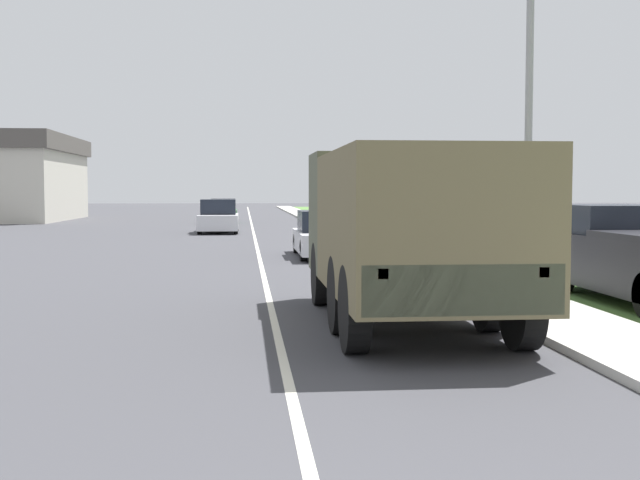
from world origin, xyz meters
TOP-DOWN VIEW (x-y plane):
  - ground_plane at (0.00, 40.00)m, footprint 180.00×180.00m
  - lane_centre_stripe at (0.00, 40.00)m, footprint 0.12×120.00m
  - sidewalk_right at (4.50, 40.00)m, footprint 1.80×120.00m
  - grass_strip_right at (8.90, 40.00)m, footprint 7.00×120.00m
  - military_truck at (2.05, 10.27)m, footprint 2.52×6.64m
  - car_nearest_ahead at (2.04, 23.25)m, footprint 1.71×4.88m
  - car_second_ahead at (-1.73, 38.10)m, footprint 1.93×4.48m
  - car_third_ahead at (-1.80, 50.02)m, footprint 1.74×4.05m
  - lamp_post at (4.54, 12.38)m, footprint 1.69×0.24m
  - utility_box at (6.20, 14.89)m, footprint 0.55×0.45m

SIDE VIEW (x-z plane):
  - ground_plane at x=0.00m, z-range 0.00..0.00m
  - lane_centre_stripe at x=0.00m, z-range 0.00..0.00m
  - grass_strip_right at x=8.90m, z-range 0.00..0.02m
  - sidewalk_right at x=4.50m, z-range 0.00..0.12m
  - utility_box at x=6.20m, z-range 0.02..0.72m
  - car_nearest_ahead at x=2.04m, z-range -0.07..1.39m
  - car_third_ahead at x=-1.80m, z-range -0.08..1.49m
  - car_second_ahead at x=-1.73m, z-range -0.09..1.57m
  - military_truck at x=2.05m, z-range 0.19..2.97m
  - lamp_post at x=4.54m, z-range 0.79..7.82m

